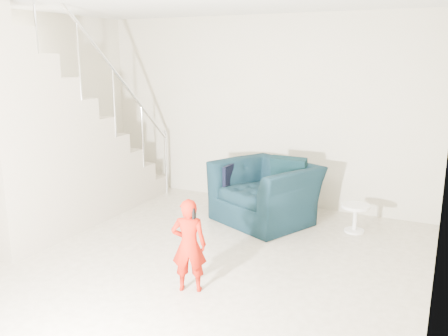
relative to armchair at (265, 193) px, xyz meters
The scene contains 10 objects.
floor 2.00m from the armchair, 101.83° to the right, with size 5.50×5.50×0.00m, color gray.
back_wall 1.33m from the armchair, 115.95° to the left, with size 5.00×5.00×0.00m, color beige.
right_wall 3.00m from the armchair, 42.51° to the right, with size 5.50×5.50×0.00m, color beige.
armchair is the anchor object (origin of this frame).
toddler 2.09m from the armchair, 88.62° to the right, with size 0.32×0.21×0.89m, color #920804.
side_table 1.16m from the armchair, ahead, with size 0.35×0.35×0.35m.
staircase 2.82m from the armchair, 150.27° to the right, with size 1.02×3.03×3.62m.
cushion 0.40m from the armchair, 40.47° to the left, with size 0.47×0.13×0.45m, color black.
throw 0.49m from the armchair, behind, with size 0.04×0.44×0.49m, color black.
phone 2.15m from the armchair, 86.61° to the right, with size 0.02×0.05×0.10m, color black.
Camera 1 is at (2.51, -3.68, 2.14)m, focal length 38.00 mm.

